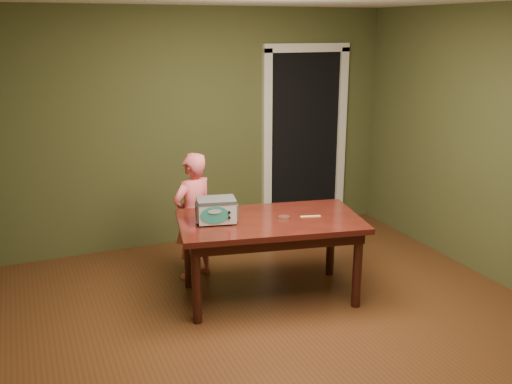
# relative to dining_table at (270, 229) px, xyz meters

# --- Properties ---
(floor) EXTENTS (5.00, 5.00, 0.00)m
(floor) POSITION_rel_dining_table_xyz_m (-0.10, -0.81, -0.65)
(floor) COLOR #533217
(floor) RESTS_ON ground
(room_shell) EXTENTS (4.52, 5.02, 2.61)m
(room_shell) POSITION_rel_dining_table_xyz_m (-0.10, -0.81, 1.06)
(room_shell) COLOR #474B28
(room_shell) RESTS_ON ground
(doorway) EXTENTS (1.10, 0.66, 2.25)m
(doorway) POSITION_rel_dining_table_xyz_m (1.20, 1.97, 0.41)
(doorway) COLOR black
(doorway) RESTS_ON ground
(dining_table) EXTENTS (1.74, 1.18, 0.75)m
(dining_table) POSITION_rel_dining_table_xyz_m (0.00, 0.00, 0.00)
(dining_table) COLOR #36110C
(dining_table) RESTS_ON floor
(toy_oven) EXTENTS (0.38, 0.30, 0.21)m
(toy_oven) POSITION_rel_dining_table_xyz_m (-0.47, 0.09, 0.22)
(toy_oven) COLOR #4C4F54
(toy_oven) RESTS_ON dining_table
(baking_pan) EXTENTS (0.10, 0.10, 0.02)m
(baking_pan) POSITION_rel_dining_table_xyz_m (0.11, -0.05, 0.11)
(baking_pan) COLOR silver
(baking_pan) RESTS_ON dining_table
(spatula) EXTENTS (0.18, 0.07, 0.01)m
(spatula) POSITION_rel_dining_table_xyz_m (0.35, -0.09, 0.10)
(spatula) COLOR #FFD66E
(spatula) RESTS_ON dining_table
(child) EXTENTS (0.54, 0.45, 1.25)m
(child) POSITION_rel_dining_table_xyz_m (-0.50, 0.68, -0.02)
(child) COLOR #F2636D
(child) RESTS_ON floor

